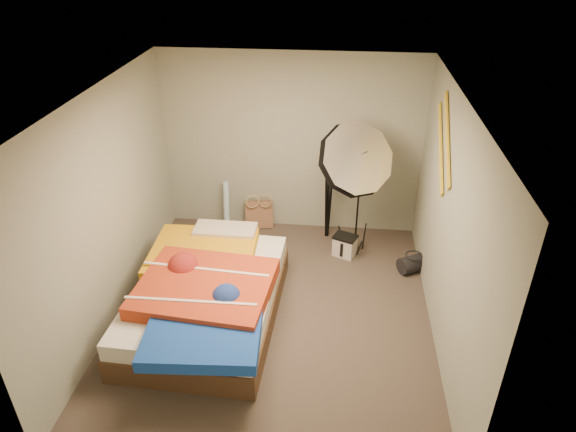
# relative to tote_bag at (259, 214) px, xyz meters

# --- Properties ---
(floor) EXTENTS (4.00, 4.00, 0.00)m
(floor) POSITION_rel_tote_bag_xyz_m (0.46, -1.90, -0.20)
(floor) COLOR #4D4139
(floor) RESTS_ON ground
(ceiling) EXTENTS (4.00, 4.00, 0.00)m
(ceiling) POSITION_rel_tote_bag_xyz_m (0.46, -1.90, 2.30)
(ceiling) COLOR silver
(ceiling) RESTS_ON wall_back
(wall_back) EXTENTS (3.50, 0.00, 3.50)m
(wall_back) POSITION_rel_tote_bag_xyz_m (0.46, 0.10, 1.05)
(wall_back) COLOR gray
(wall_back) RESTS_ON floor
(wall_front) EXTENTS (3.50, 0.00, 3.50)m
(wall_front) POSITION_rel_tote_bag_xyz_m (0.46, -3.90, 1.05)
(wall_front) COLOR gray
(wall_front) RESTS_ON floor
(wall_left) EXTENTS (0.00, 4.00, 4.00)m
(wall_left) POSITION_rel_tote_bag_xyz_m (-1.29, -1.90, 1.05)
(wall_left) COLOR gray
(wall_left) RESTS_ON floor
(wall_right) EXTENTS (0.00, 4.00, 4.00)m
(wall_right) POSITION_rel_tote_bag_xyz_m (2.21, -1.90, 1.05)
(wall_right) COLOR gray
(wall_right) RESTS_ON floor
(tote_bag) EXTENTS (0.42, 0.24, 0.41)m
(tote_bag) POSITION_rel_tote_bag_xyz_m (0.00, 0.00, 0.00)
(tote_bag) COLOR #986C50
(tote_bag) RESTS_ON floor
(wrapping_roll) EXTENTS (0.09, 0.21, 0.72)m
(wrapping_roll) POSITION_rel_tote_bag_xyz_m (-0.45, -0.10, 0.16)
(wrapping_roll) COLOR #689DD2
(wrapping_roll) RESTS_ON floor
(camera_case) EXTENTS (0.33, 0.29, 0.28)m
(camera_case) POSITION_rel_tote_bag_xyz_m (1.24, -0.62, -0.06)
(camera_case) COLOR beige
(camera_case) RESTS_ON floor
(duffel_bag) EXTENTS (0.42, 0.37, 0.22)m
(duffel_bag) POSITION_rel_tote_bag_xyz_m (2.11, -0.89, -0.09)
(duffel_bag) COLOR black
(duffel_bag) RESTS_ON floor
(wall_stripe_upper) EXTENTS (0.02, 0.91, 0.78)m
(wall_stripe_upper) POSITION_rel_tote_bag_xyz_m (2.19, -1.30, 1.75)
(wall_stripe_upper) COLOR gold
(wall_stripe_upper) RESTS_ON wall_right
(wall_stripe_lower) EXTENTS (0.02, 0.91, 0.78)m
(wall_stripe_lower) POSITION_rel_tote_bag_xyz_m (2.19, -1.05, 1.55)
(wall_stripe_lower) COLOR gold
(wall_stripe_lower) RESTS_ON wall_right
(bed) EXTENTS (1.59, 2.38, 0.63)m
(bed) POSITION_rel_tote_bag_xyz_m (-0.26, -2.04, 0.12)
(bed) COLOR #4F3523
(bed) RESTS_ON floor
(photo_umbrella) EXTENTS (0.98, 0.99, 1.95)m
(photo_umbrella) POSITION_rel_tote_bag_xyz_m (1.28, -0.68, 1.20)
(photo_umbrella) COLOR black
(photo_umbrella) RESTS_ON floor
(camera_tripod) EXTENTS (0.08, 0.08, 1.19)m
(camera_tripod) POSITION_rel_tote_bag_xyz_m (0.99, -0.16, 0.48)
(camera_tripod) COLOR black
(camera_tripod) RESTS_ON floor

